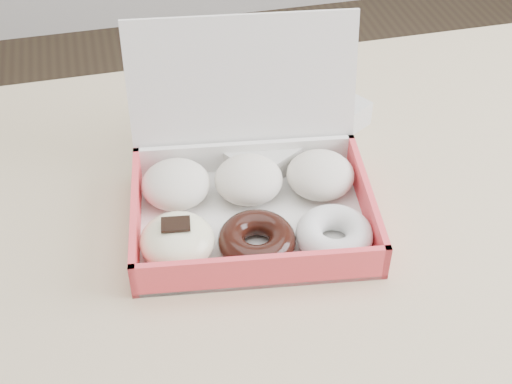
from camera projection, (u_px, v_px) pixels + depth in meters
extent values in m
cube|color=#CBB885|center=(359.00, 194.00, 1.07)|extent=(1.20, 0.80, 0.04)
cylinder|color=#CBB885|center=(34.00, 262.00, 1.48)|extent=(0.05, 0.05, 0.71)
cube|color=white|center=(253.00, 222.00, 0.99)|extent=(0.36, 0.28, 0.01)
cube|color=#FD434C|center=(261.00, 272.00, 0.89)|extent=(0.32, 0.05, 0.05)
cube|color=white|center=(245.00, 158.00, 1.06)|extent=(0.32, 0.05, 0.05)
cube|color=#FD434C|center=(136.00, 218.00, 0.96)|extent=(0.04, 0.24, 0.05)
cube|color=#FD434C|center=(366.00, 202.00, 0.99)|extent=(0.04, 0.24, 0.05)
cube|color=white|center=(243.00, 97.00, 1.02)|extent=(0.33, 0.09, 0.24)
ellipsoid|color=silver|center=(176.00, 184.00, 1.01)|extent=(0.11, 0.11, 0.05)
ellipsoid|color=silver|center=(249.00, 179.00, 1.01)|extent=(0.11, 0.11, 0.05)
ellipsoid|color=silver|center=(320.00, 175.00, 1.02)|extent=(0.11, 0.11, 0.05)
ellipsoid|color=#EFEABB|center=(177.00, 241.00, 0.92)|extent=(0.11, 0.11, 0.05)
cube|color=black|center=(176.00, 224.00, 0.90)|extent=(0.04, 0.03, 0.00)
torus|color=black|center=(257.00, 240.00, 0.94)|extent=(0.12, 0.12, 0.04)
torus|color=white|center=(334.00, 235.00, 0.94)|extent=(0.12, 0.12, 0.04)
cube|color=white|center=(270.00, 120.00, 1.15)|extent=(0.33, 0.31, 0.04)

